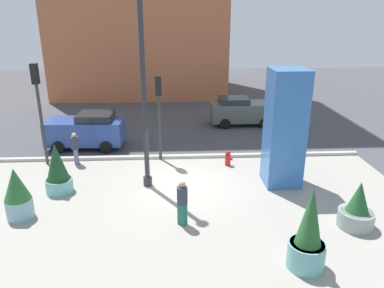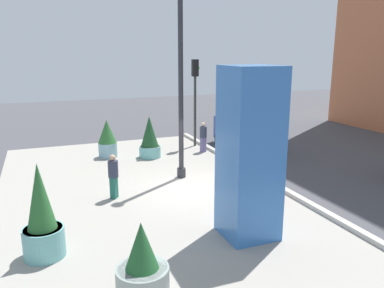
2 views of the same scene
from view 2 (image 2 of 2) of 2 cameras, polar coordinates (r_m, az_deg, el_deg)
name	(u,v)px [view 2 (image 2 of 2)]	position (r m, az deg, el deg)	size (l,w,h in m)	color
ground_plane	(279,176)	(16.85, 12.69, -4.68)	(60.00, 60.00, 0.00)	#47474C
plaza_pavement	(141,195)	(14.49, -7.57, -7.50)	(18.00, 10.00, 0.02)	#9E998E
curb_strip	(261,177)	(16.36, 10.14, -4.81)	(18.00, 0.24, 0.16)	#B7B2A8
lamp_post	(181,87)	(15.57, -1.67, 8.40)	(0.44, 0.44, 7.73)	#2D2D33
art_pillar_blue	(250,154)	(10.75, 8.51, -1.52)	(1.44, 1.44, 4.82)	#3870BC
potted_plant_mid_plaza	(150,139)	(19.21, -6.27, 0.74)	(1.07, 1.07, 2.08)	#6BB2B2
potted_plant_near_right	(42,219)	(10.65, -21.27, -10.30)	(1.05, 1.05, 2.52)	#6BB2B2
potted_plant_by_pillar	(142,266)	(8.86, -7.36, -17.41)	(1.18, 1.18, 1.66)	gray
potted_plant_curbside	(107,139)	(19.59, -12.39, 0.75)	(0.92, 0.92, 1.90)	#7AA8B7
fire_hydrant	(269,191)	(13.96, 11.28, -6.87)	(0.36, 0.26, 0.75)	red
traffic_light_far_side	(249,109)	(16.49, 8.43, 5.12)	(0.28, 0.42, 4.12)	#333833
traffic_light_corner	(195,89)	(21.16, 0.47, 8.17)	(0.28, 0.42, 4.75)	#333833
car_passing_lane	(243,131)	(21.14, 7.57, 1.93)	(4.06, 2.19, 1.89)	#2D4793
pedestrian_by_curb	(113,174)	(14.07, -11.53, -4.41)	(0.50, 0.50, 1.63)	#236656
pedestrian_crossing	(203,136)	(20.18, 1.67, 1.22)	(0.43, 0.43, 1.57)	slate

